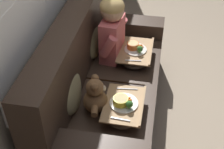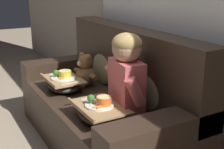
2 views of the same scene
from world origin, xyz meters
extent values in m
plane|color=tan|center=(0.00, 0.00, 0.00)|extent=(14.00, 14.00, 0.00)
cube|color=#38281E|center=(0.00, 0.00, 0.21)|extent=(1.88, 0.85, 0.43)
cube|color=#38281E|center=(0.00, 0.31, 0.71)|extent=(1.88, 0.22, 0.57)
cube|color=#38281E|center=(-0.83, 0.00, 0.51)|extent=(0.22, 0.85, 0.16)
cube|color=#38281E|center=(0.83, 0.00, 0.51)|extent=(0.22, 0.85, 0.16)
cube|color=black|center=(0.00, -0.02, 0.43)|extent=(0.01, 0.59, 0.01)
ellipsoid|color=#898456|center=(0.36, 0.24, 0.61)|extent=(0.39, 0.19, 0.41)
ellipsoid|color=tan|center=(-0.36, 0.24, 0.61)|extent=(0.40, 0.19, 0.42)
cube|color=#DB6666|center=(0.36, 0.04, 0.63)|extent=(0.32, 0.20, 0.41)
sphere|color=tan|center=(0.36, 0.04, 0.92)|extent=(0.21, 0.21, 0.21)
ellipsoid|color=tan|center=(0.36, 0.04, 0.96)|extent=(0.22, 0.22, 0.15)
cylinder|color=#DB6666|center=(0.19, 0.04, 0.66)|extent=(0.10, 0.17, 0.23)
cylinder|color=#DB6666|center=(0.53, 0.00, 0.66)|extent=(0.10, 0.17, 0.23)
sphere|color=brown|center=(-0.36, 0.04, 0.52)|extent=(0.19, 0.19, 0.19)
sphere|color=brown|center=(-0.36, 0.04, 0.66)|extent=(0.14, 0.14, 0.14)
sphere|color=brown|center=(-0.41, 0.03, 0.71)|extent=(0.06, 0.06, 0.06)
sphere|color=brown|center=(-0.31, 0.05, 0.71)|extent=(0.06, 0.06, 0.06)
sphere|color=beige|center=(-0.35, -0.02, 0.65)|extent=(0.05, 0.05, 0.05)
sphere|color=black|center=(-0.35, -0.04, 0.66)|extent=(0.02, 0.02, 0.02)
cylinder|color=brown|center=(-0.48, 0.02, 0.54)|extent=(0.10, 0.06, 0.05)
cylinder|color=brown|center=(-0.24, 0.06, 0.54)|extent=(0.10, 0.06, 0.05)
cylinder|color=brown|center=(-0.39, -0.06, 0.45)|extent=(0.06, 0.09, 0.05)
cylinder|color=brown|center=(-0.30, -0.05, 0.45)|extent=(0.06, 0.09, 0.05)
ellipsoid|color=#473D33|center=(0.36, -0.19, 0.47)|extent=(0.42, 0.30, 0.09)
cube|color=tan|center=(0.36, -0.19, 0.53)|extent=(0.44, 0.31, 0.01)
cube|color=tan|center=(0.36, -0.33, 0.54)|extent=(0.44, 0.02, 0.02)
cylinder|color=white|center=(0.36, -0.19, 0.54)|extent=(0.21, 0.21, 0.01)
cylinder|color=orange|center=(0.37, -0.16, 0.57)|extent=(0.11, 0.11, 0.06)
cylinder|color=#E5D189|center=(0.37, -0.16, 0.59)|extent=(0.10, 0.10, 0.01)
sphere|color=#38702D|center=(0.31, -0.23, 0.58)|extent=(0.05, 0.05, 0.05)
cylinder|color=#7A9E56|center=(0.31, -0.23, 0.55)|extent=(0.02, 0.02, 0.02)
cylinder|color=orange|center=(0.40, -0.23, 0.55)|extent=(0.02, 0.06, 0.01)
cylinder|color=orange|center=(0.42, -0.22, 0.55)|extent=(0.02, 0.06, 0.01)
cube|color=silver|center=(0.19, -0.19, 0.54)|extent=(0.03, 0.14, 0.01)
ellipsoid|color=#473D33|center=(-0.36, -0.19, 0.47)|extent=(0.41, 0.29, 0.09)
cube|color=tan|center=(-0.36, -0.19, 0.53)|extent=(0.43, 0.30, 0.01)
cube|color=tan|center=(-0.36, -0.33, 0.54)|extent=(0.43, 0.02, 0.02)
cylinder|color=white|center=(-0.36, -0.19, 0.54)|extent=(0.22, 0.22, 0.01)
cylinder|color=yellow|center=(-0.37, -0.16, 0.57)|extent=(0.12, 0.12, 0.05)
cylinder|color=#E5D189|center=(-0.37, -0.16, 0.59)|extent=(0.10, 0.10, 0.01)
sphere|color=#38702D|center=(-0.41, -0.23, 0.58)|extent=(0.05, 0.05, 0.05)
cylinder|color=#7A9E56|center=(-0.41, -0.23, 0.55)|extent=(0.02, 0.02, 0.02)
cylinder|color=orange|center=(-0.33, -0.22, 0.55)|extent=(0.02, 0.05, 0.01)
cylinder|color=orange|center=(-0.32, -0.21, 0.55)|extent=(0.03, 0.05, 0.01)
cube|color=silver|center=(-0.53, -0.19, 0.54)|extent=(0.02, 0.14, 0.01)
cube|color=silver|center=(-0.20, -0.19, 0.54)|extent=(0.03, 0.17, 0.01)
camera|label=1|loc=(-2.04, -0.40, 2.21)|focal=50.00mm
camera|label=2|loc=(2.19, -1.11, 1.40)|focal=50.00mm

